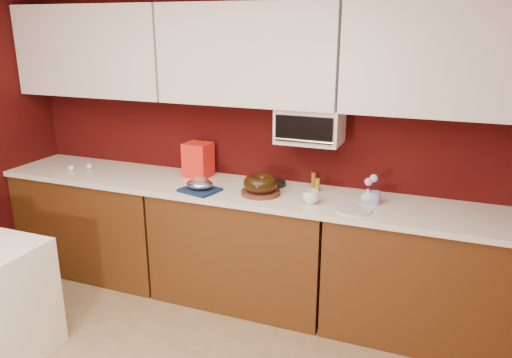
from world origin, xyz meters
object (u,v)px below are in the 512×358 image
at_px(toaster_oven, 310,125).
at_px(blue_jar, 375,198).
at_px(bundt_cake, 261,183).
at_px(coffee_mug, 311,196).
at_px(foil_ham_nest, 200,184).
at_px(flower_vase, 368,195).
at_px(pandoro_box, 198,160).

xyz_separation_m(toaster_oven, blue_jar, (0.50, -0.14, -0.43)).
xyz_separation_m(toaster_oven, bundt_cake, (-0.28, -0.23, -0.39)).
bearing_deg(toaster_oven, coffee_mug, -70.61).
distance_m(foil_ham_nest, blue_jar, 1.23).
height_order(bundt_cake, blue_jar, bundt_cake).
distance_m(coffee_mug, flower_vase, 0.38).
xyz_separation_m(pandoro_box, flower_vase, (1.35, -0.13, -0.08)).
xyz_separation_m(foil_ham_nest, coffee_mug, (0.81, 0.05, -0.00)).
relative_size(pandoro_box, coffee_mug, 2.52).
bearing_deg(toaster_oven, pandoro_box, -179.89).
distance_m(bundt_cake, foil_ham_nest, 0.44).
bearing_deg(bundt_cake, foil_ham_nest, -166.86).
height_order(blue_jar, flower_vase, flower_vase).
bearing_deg(flower_vase, blue_jar, -11.02).
bearing_deg(flower_vase, coffee_mug, -156.25).
bearing_deg(blue_jar, coffee_mug, -160.15).
relative_size(foil_ham_nest, blue_jar, 2.23).
distance_m(foil_ham_nest, flower_vase, 1.18).
xyz_separation_m(bundt_cake, pandoro_box, (-0.61, 0.23, 0.05)).
height_order(bundt_cake, flower_vase, bundt_cake).
xyz_separation_m(foil_ham_nest, pandoro_box, (-0.18, 0.33, 0.08)).
height_order(bundt_cake, foil_ham_nest, bundt_cake).
bearing_deg(toaster_oven, foil_ham_nest, -155.06).
height_order(pandoro_box, flower_vase, pandoro_box).
height_order(foil_ham_nest, pandoro_box, pandoro_box).
bearing_deg(blue_jar, foil_ham_nest, -171.07).
bearing_deg(pandoro_box, toaster_oven, 3.97).
bearing_deg(blue_jar, bundt_cake, -173.43).
relative_size(toaster_oven, flower_vase, 4.03).
relative_size(foil_ham_nest, coffee_mug, 1.84).
height_order(toaster_oven, coffee_mug, toaster_oven).
bearing_deg(foil_ham_nest, flower_vase, 9.77).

